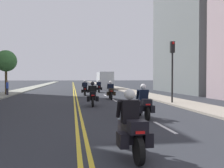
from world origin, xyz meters
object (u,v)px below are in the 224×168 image
object	(u,v)px
street_tree_0	(6,61)
parked_truck	(104,81)
motorcycle_1	(144,104)
motorcycle_3	(111,92)
motorcycle_4	(85,89)
motorcycle_0	(131,129)
motorcycle_2	(93,96)
pedestrian_0	(7,88)
traffic_light_near	(172,61)
motorcycle_5	(99,87)

from	to	relation	value
street_tree_0	parked_truck	distance (m)	18.45
motorcycle_1	motorcycle_3	world-z (taller)	motorcycle_3
street_tree_0	parked_truck	world-z (taller)	street_tree_0
motorcycle_4	street_tree_0	world-z (taller)	street_tree_0
motorcycle_0	street_tree_0	size ratio (longest dim) A/B	0.45
motorcycle_0	motorcycle_2	size ratio (longest dim) A/B	0.97
motorcycle_4	parked_truck	bearing A→B (deg)	75.54
motorcycle_0	pedestrian_0	world-z (taller)	pedestrian_0
motorcycle_4	traffic_light_near	size ratio (longest dim) A/B	0.50
motorcycle_3	street_tree_0	world-z (taller)	street_tree_0
traffic_light_near	pedestrian_0	distance (m)	17.26
pedestrian_0	parked_truck	xyz separation A→B (m)	(11.78, 14.45, 0.44)
motorcycle_0	parked_truck	world-z (taller)	parked_truck
motorcycle_2	pedestrian_0	xyz separation A→B (m)	(-7.90, 10.84, 0.17)
motorcycle_3	traffic_light_near	size ratio (longest dim) A/B	0.52
motorcycle_2	traffic_light_near	size ratio (longest dim) A/B	0.50
motorcycle_3	parked_truck	bearing A→B (deg)	87.78
motorcycle_5	motorcycle_4	bearing A→B (deg)	-109.08
motorcycle_4	pedestrian_0	world-z (taller)	motorcycle_4
motorcycle_0	motorcycle_2	bearing A→B (deg)	87.64
motorcycle_2	motorcycle_4	world-z (taller)	motorcycle_4
motorcycle_0	motorcycle_5	distance (m)	26.98
motorcycle_1	street_tree_0	xyz separation A→B (m)	(-10.09, 17.14, 2.95)
motorcycle_5	motorcycle_1	bearing A→B (deg)	-88.84
pedestrian_0	street_tree_0	distance (m)	2.86
motorcycle_0	motorcycle_4	bearing A→B (deg)	87.58
motorcycle_0	traffic_light_near	distance (m)	13.14
motorcycle_5	motorcycle_2	bearing A→B (deg)	-95.87
street_tree_0	parked_truck	size ratio (longest dim) A/B	0.73
motorcycle_1	motorcycle_5	distance (m)	21.34
motorcycle_2	motorcycle_3	bearing A→B (deg)	72.68
motorcycle_0	pedestrian_0	size ratio (longest dim) A/B	1.33
motorcycle_1	motorcycle_2	bearing A→B (deg)	109.80
motorcycle_1	motorcycle_3	bearing A→B (deg)	90.57
pedestrian_0	motorcycle_5	bearing A→B (deg)	98.75
motorcycle_1	motorcycle_4	xyz separation A→B (m)	(-1.94, 15.92, -0.01)
traffic_light_near	parked_truck	size ratio (longest dim) A/B	0.68
motorcycle_4	motorcycle_5	xyz separation A→B (m)	(2.02, 5.42, 0.01)
motorcycle_2	street_tree_0	size ratio (longest dim) A/B	0.47
motorcycle_1	motorcycle_5	size ratio (longest dim) A/B	0.95
motorcycle_1	parked_truck	world-z (taller)	parked_truck
motorcycle_0	street_tree_0	world-z (taller)	street_tree_0
motorcycle_1	motorcycle_2	xyz separation A→B (m)	(-1.92, 5.62, 0.01)
street_tree_0	motorcycle_4	bearing A→B (deg)	-8.49
motorcycle_0	street_tree_0	xyz separation A→B (m)	(-8.22, 22.70, 2.95)
motorcycle_1	pedestrian_0	world-z (taller)	pedestrian_0
motorcycle_3	motorcycle_5	distance (m)	10.37
motorcycle_0	pedestrian_0	distance (m)	23.42
parked_truck	motorcycle_0	bearing A→B (deg)	-95.99
motorcycle_3	street_tree_0	bearing A→B (deg)	151.97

